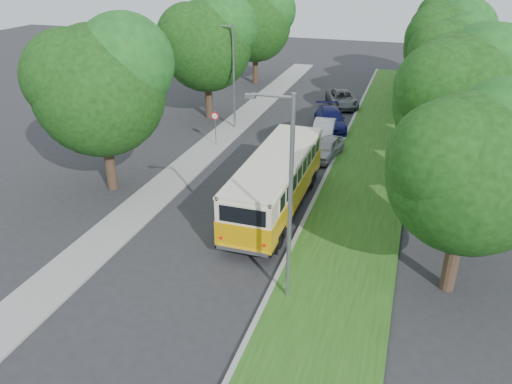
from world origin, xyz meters
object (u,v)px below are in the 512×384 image
(vintage_bus, at_px, (276,184))
(car_white, at_px, (324,130))
(car_silver, at_px, (326,148))
(car_blue, at_px, (330,119))
(car_grey, at_px, (342,99))
(lamppost_near, at_px, (288,196))
(lamppost_far, at_px, (232,73))

(vintage_bus, relative_size, car_white, 2.50)
(car_silver, distance_m, car_blue, 5.93)
(car_white, bearing_deg, vintage_bus, -95.44)
(car_white, height_order, car_grey, car_white)
(lamppost_near, height_order, vintage_bus, lamppost_near)
(lamppost_far, height_order, car_blue, lamppost_far)
(car_blue, bearing_deg, car_white, -106.70)
(lamppost_far, distance_m, car_blue, 7.98)
(lamppost_near, xyz_separation_m, vintage_bus, (-2.28, 6.75, -2.85))
(car_silver, bearing_deg, lamppost_near, -75.79)
(vintage_bus, xyz_separation_m, car_white, (0.29, 11.41, -0.84))
(lamppost_near, height_order, car_blue, lamppost_near)
(lamppost_far, relative_size, car_grey, 1.56)
(lamppost_near, bearing_deg, car_silver, 94.68)
(lamppost_near, distance_m, lamppost_far, 20.53)
(car_silver, bearing_deg, vintage_bus, -88.14)
(lamppost_near, relative_size, car_white, 1.96)
(lamppost_far, height_order, car_grey, lamppost_far)
(car_grey, bearing_deg, vintage_bus, -110.44)
(lamppost_near, xyz_separation_m, car_blue, (-2.00, 20.63, -3.63))
(vintage_bus, distance_m, car_blue, 13.91)
(lamppost_near, distance_m, car_silver, 15.26)
(car_blue, bearing_deg, car_grey, 74.16)
(car_white, relative_size, car_grey, 0.85)
(vintage_bus, relative_size, car_silver, 2.66)
(lamppost_far, relative_size, car_silver, 1.96)
(car_silver, bearing_deg, car_grey, 103.68)
(vintage_bus, distance_m, car_silver, 8.13)
(vintage_bus, bearing_deg, lamppost_near, -70.98)
(lamppost_far, xyz_separation_m, car_silver, (7.70, -3.75, -3.46))
(car_silver, bearing_deg, lamppost_far, 163.58)
(lamppost_near, bearing_deg, car_grey, 94.44)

